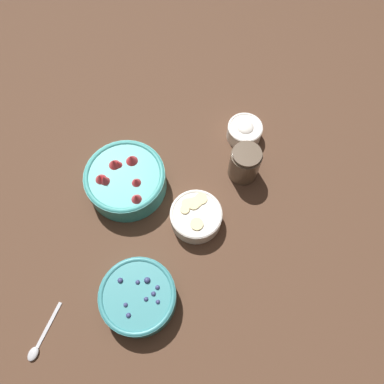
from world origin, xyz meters
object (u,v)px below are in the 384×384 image
object	(u,v)px
bowl_cream	(245,130)
jar_chocolate	(244,164)
bowl_strawberries	(125,179)
bowl_blueberries	(138,297)
bowl_bananas	(196,216)

from	to	relation	value
bowl_cream	jar_chocolate	size ratio (longest dim) A/B	0.94
bowl_strawberries	bowl_blueberries	distance (m)	0.30
bowl_strawberries	bowl_cream	world-z (taller)	bowl_strawberries
bowl_strawberries	bowl_blueberries	size ratio (longest dim) A/B	1.19
bowl_bananas	bowl_blueberries	bearing A→B (deg)	-133.25
bowl_bananas	jar_chocolate	world-z (taller)	jar_chocolate
bowl_blueberries	bowl_cream	xyz separation A→B (m)	(0.35, 0.41, -0.00)
bowl_blueberries	bowl_bananas	size ratio (longest dim) A/B	1.34
bowl_bananas	bowl_cream	bearing A→B (deg)	52.34
bowl_strawberries	bowl_cream	xyz separation A→B (m)	(0.35, 0.11, -0.01)
bowl_cream	bowl_strawberries	bearing A→B (deg)	-163.00
bowl_strawberries	bowl_cream	bearing A→B (deg)	17.00
bowl_strawberries	bowl_cream	size ratio (longest dim) A/B	2.15
bowl_strawberries	bowl_bananas	distance (m)	0.21
bowl_blueberries	bowl_cream	distance (m)	0.54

